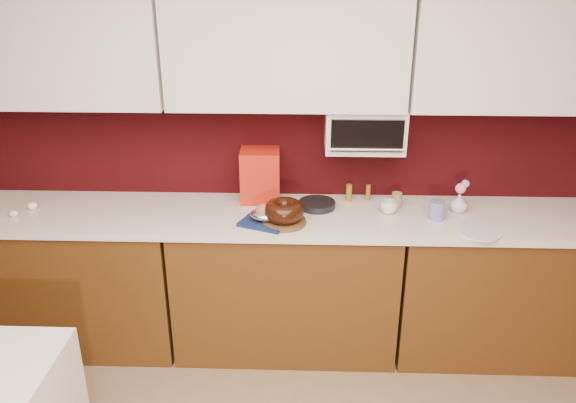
{
  "coord_description": "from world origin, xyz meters",
  "views": [
    {
      "loc": [
        0.12,
        -1.05,
        2.24
      ],
      "look_at": [
        0.02,
        1.84,
        1.02
      ],
      "focal_mm": 35.0,
      "sensor_mm": 36.0,
      "label": 1
    }
  ],
  "objects_px": {
    "foil_ham_nest": "(265,214)",
    "coffee_mug": "(389,206)",
    "bundt_cake": "(284,211)",
    "flower_vase": "(459,202)",
    "toaster_oven": "(364,128)",
    "blue_jar": "(437,210)",
    "pandoro_box": "(260,175)"
  },
  "relations": [
    {
      "from": "bundt_cake",
      "to": "blue_jar",
      "type": "relative_size",
      "value": 2.1
    },
    {
      "from": "bundt_cake",
      "to": "pandoro_box",
      "type": "xyz_separation_m",
      "value": [
        -0.16,
        0.35,
        0.08
      ]
    },
    {
      "from": "foil_ham_nest",
      "to": "toaster_oven",
      "type": "bearing_deg",
      "value": 28.1
    },
    {
      "from": "toaster_oven",
      "to": "bundt_cake",
      "type": "height_order",
      "value": "toaster_oven"
    },
    {
      "from": "foil_ham_nest",
      "to": "coffee_mug",
      "type": "xyz_separation_m",
      "value": [
        0.71,
        0.16,
        -0.01
      ]
    },
    {
      "from": "toaster_oven",
      "to": "coffee_mug",
      "type": "height_order",
      "value": "toaster_oven"
    },
    {
      "from": "toaster_oven",
      "to": "blue_jar",
      "type": "xyz_separation_m",
      "value": [
        0.42,
        -0.21,
        -0.42
      ]
    },
    {
      "from": "toaster_oven",
      "to": "flower_vase",
      "type": "distance_m",
      "value": 0.71
    },
    {
      "from": "foil_ham_nest",
      "to": "bundt_cake",
      "type": "bearing_deg",
      "value": -1.43
    },
    {
      "from": "bundt_cake",
      "to": "flower_vase",
      "type": "xyz_separation_m",
      "value": [
        1.02,
        0.2,
        -0.02
      ]
    },
    {
      "from": "coffee_mug",
      "to": "foil_ham_nest",
      "type": "bearing_deg",
      "value": -167.19
    },
    {
      "from": "blue_jar",
      "to": "flower_vase",
      "type": "distance_m",
      "value": 0.18
    },
    {
      "from": "foil_ham_nest",
      "to": "pandoro_box",
      "type": "bearing_deg",
      "value": 98.82
    },
    {
      "from": "toaster_oven",
      "to": "coffee_mug",
      "type": "xyz_separation_m",
      "value": [
        0.15,
        -0.14,
        -0.43
      ]
    },
    {
      "from": "foil_ham_nest",
      "to": "blue_jar",
      "type": "height_order",
      "value": "blue_jar"
    },
    {
      "from": "foil_ham_nest",
      "to": "coffee_mug",
      "type": "bearing_deg",
      "value": 12.81
    },
    {
      "from": "toaster_oven",
      "to": "blue_jar",
      "type": "height_order",
      "value": "toaster_oven"
    },
    {
      "from": "bundt_cake",
      "to": "coffee_mug",
      "type": "bearing_deg",
      "value": 15.19
    },
    {
      "from": "pandoro_box",
      "to": "flower_vase",
      "type": "relative_size",
      "value": 2.61
    },
    {
      "from": "blue_jar",
      "to": "flower_vase",
      "type": "height_order",
      "value": "flower_vase"
    },
    {
      "from": "pandoro_box",
      "to": "toaster_oven",
      "type": "bearing_deg",
      "value": -6.5
    },
    {
      "from": "blue_jar",
      "to": "toaster_oven",
      "type": "bearing_deg",
      "value": 153.55
    },
    {
      "from": "pandoro_box",
      "to": "bundt_cake",
      "type": "bearing_deg",
      "value": -67.63
    },
    {
      "from": "bundt_cake",
      "to": "toaster_oven",
      "type": "bearing_deg",
      "value": 33.59
    },
    {
      "from": "toaster_oven",
      "to": "bundt_cake",
      "type": "bearing_deg",
      "value": -146.41
    },
    {
      "from": "coffee_mug",
      "to": "pandoro_box",
      "type": "bearing_deg",
      "value": 166.64
    },
    {
      "from": "pandoro_box",
      "to": "blue_jar",
      "type": "height_order",
      "value": "pandoro_box"
    },
    {
      "from": "coffee_mug",
      "to": "flower_vase",
      "type": "height_order",
      "value": "flower_vase"
    },
    {
      "from": "pandoro_box",
      "to": "blue_jar",
      "type": "bearing_deg",
      "value": -16.06
    },
    {
      "from": "bundt_cake",
      "to": "blue_jar",
      "type": "distance_m",
      "value": 0.87
    },
    {
      "from": "foil_ham_nest",
      "to": "pandoro_box",
      "type": "relative_size",
      "value": 0.53
    },
    {
      "from": "toaster_oven",
      "to": "foil_ham_nest",
      "type": "bearing_deg",
      "value": -151.9
    }
  ]
}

